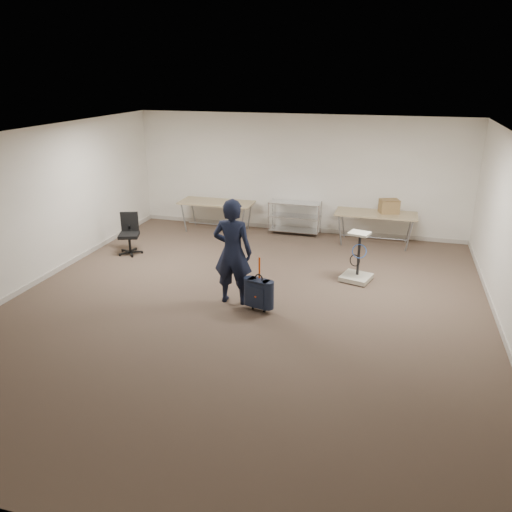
% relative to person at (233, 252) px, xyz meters
% --- Properties ---
extents(ground, '(9.00, 9.00, 0.00)m').
position_rel_person_xyz_m(ground, '(0.24, -0.18, -0.91)').
color(ground, '#433429').
rests_on(ground, ground).
extents(room_shell, '(8.00, 9.00, 9.00)m').
position_rel_person_xyz_m(room_shell, '(0.24, 1.20, -0.86)').
color(room_shell, silver).
rests_on(room_shell, ground).
extents(folding_table_left, '(1.80, 0.75, 0.73)m').
position_rel_person_xyz_m(folding_table_left, '(-1.66, 3.77, -0.23)').
color(folding_table_left, '#9F8A61').
rests_on(folding_table_left, ground).
extents(folding_table_right, '(1.80, 0.75, 0.73)m').
position_rel_person_xyz_m(folding_table_right, '(2.14, 3.77, -0.23)').
color(folding_table_right, '#9F8A61').
rests_on(folding_table_right, ground).
extents(wire_shelf, '(1.22, 0.47, 0.80)m').
position_rel_person_xyz_m(wire_shelf, '(0.24, 4.02, -0.47)').
color(wire_shelf, silver).
rests_on(wire_shelf, ground).
extents(person, '(0.67, 0.45, 1.81)m').
position_rel_person_xyz_m(person, '(0.00, 0.00, 0.00)').
color(person, black).
rests_on(person, ground).
extents(suitcase, '(0.38, 0.28, 0.93)m').
position_rel_person_xyz_m(suitcase, '(0.51, -0.22, -0.59)').
color(suitcase, black).
rests_on(suitcase, ground).
extents(office_chair, '(0.53, 0.54, 0.88)m').
position_rel_person_xyz_m(office_chair, '(-2.91, 1.72, -0.64)').
color(office_chair, black).
rests_on(office_chair, ground).
extents(equipment_cart, '(0.64, 0.64, 0.95)m').
position_rel_person_xyz_m(equipment_cart, '(1.94, 1.51, -0.66)').
color(equipment_cart, beige).
rests_on(equipment_cart, ground).
extents(cardboard_box, '(0.49, 0.42, 0.31)m').
position_rel_person_xyz_m(cardboard_box, '(2.40, 3.87, -0.02)').
color(cardboard_box, '#A5844C').
rests_on(cardboard_box, folding_table_right).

